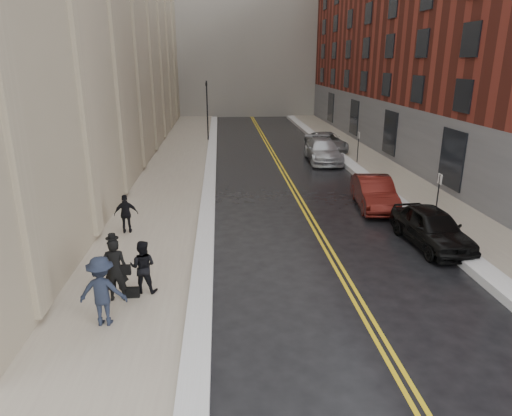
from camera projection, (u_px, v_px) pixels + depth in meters
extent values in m
plane|color=black|center=(282.00, 332.00, 12.10)|extent=(160.00, 160.00, 0.00)
cube|color=gray|center=(171.00, 181.00, 26.92)|extent=(4.00, 64.00, 0.15)
cube|color=gray|center=(393.00, 177.00, 27.91)|extent=(3.00, 64.00, 0.15)
cube|color=gold|center=(286.00, 180.00, 27.44)|extent=(0.12, 64.00, 0.01)
cube|color=gold|center=(290.00, 180.00, 27.46)|extent=(0.12, 64.00, 0.01)
cube|color=silver|center=(210.00, 179.00, 27.07)|extent=(0.70, 60.80, 0.26)
cube|color=silver|center=(364.00, 176.00, 27.75)|extent=(0.85, 60.80, 0.30)
cube|color=maroon|center=(486.00, 29.00, 32.40)|extent=(14.00, 50.00, 18.00)
cylinder|color=black|center=(207.00, 112.00, 39.55)|extent=(0.12, 0.12, 5.20)
imported|color=black|center=(207.00, 88.00, 38.93)|extent=(0.18, 0.15, 0.90)
cylinder|color=black|center=(437.00, 199.00, 19.92)|extent=(0.06, 0.06, 2.20)
cube|color=white|center=(440.00, 179.00, 19.65)|extent=(0.02, 0.35, 0.45)
cylinder|color=black|center=(358.00, 148.00, 31.30)|extent=(0.06, 0.06, 2.20)
cube|color=white|center=(359.00, 135.00, 31.02)|extent=(0.02, 0.35, 0.45)
imported|color=black|center=(432.00, 227.00, 17.54)|extent=(2.06, 4.52, 1.50)
imported|color=#4B110D|center=(374.00, 193.00, 22.12)|extent=(2.08, 4.71, 1.50)
imported|color=#B7BABF|center=(323.00, 151.00, 32.18)|extent=(2.40, 5.48, 1.57)
imported|color=gray|center=(326.00, 142.00, 35.92)|extent=(2.79, 5.36, 1.44)
imported|color=black|center=(115.00, 270.00, 13.17)|extent=(0.72, 0.49, 1.94)
imported|color=black|center=(143.00, 267.00, 13.70)|extent=(0.89, 0.74, 1.65)
imported|color=#1B2131|center=(102.00, 291.00, 11.96)|extent=(1.28, 0.78, 1.93)
imported|color=black|center=(126.00, 214.00, 18.46)|extent=(0.99, 0.52, 1.61)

